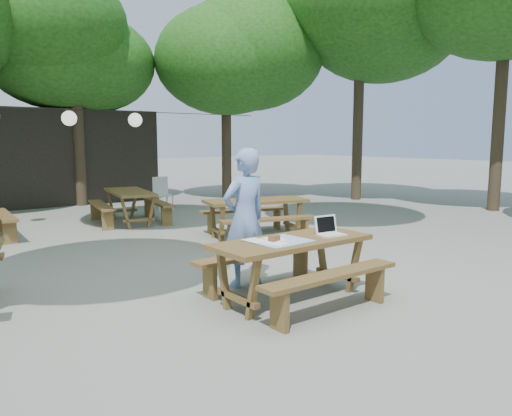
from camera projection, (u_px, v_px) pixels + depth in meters
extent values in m
plane|color=slate|center=(228.00, 277.00, 7.06)|extent=(80.00, 80.00, 0.00)
cube|color=black|center=(47.00, 156.00, 15.38)|extent=(6.00, 3.00, 2.80)
cube|color=#4D381B|center=(292.00, 242.00, 5.95)|extent=(2.00, 0.80, 0.06)
cube|color=#4D381B|center=(331.00, 275.00, 5.47)|extent=(1.90, 0.28, 0.05)
cube|color=#4D381B|center=(258.00, 254.00, 6.49)|extent=(1.90, 0.28, 0.05)
cube|color=#4D381B|center=(292.00, 272.00, 6.00)|extent=(1.70, 0.70, 0.69)
cube|color=#4D381B|center=(256.00, 201.00, 9.85)|extent=(2.14, 1.32, 0.06)
cube|color=#4D381B|center=(269.00, 219.00, 9.29)|extent=(1.90, 0.80, 0.05)
cube|color=#4D381B|center=(244.00, 210.00, 10.48)|extent=(1.90, 0.80, 0.05)
cube|color=#4D381B|center=(256.00, 220.00, 9.90)|extent=(1.83, 1.14, 0.69)
cube|color=#4D381B|center=(3.00, 215.00, 9.82)|extent=(0.41, 1.91, 0.05)
cube|color=#4D381B|center=(129.00, 192.00, 11.51)|extent=(1.17, 2.12, 0.06)
cube|color=#4D381B|center=(157.00, 202.00, 11.84)|extent=(0.64, 1.92, 0.05)
cube|color=#4D381B|center=(101.00, 205.00, 11.26)|extent=(0.64, 1.92, 0.05)
cube|color=#4D381B|center=(130.00, 208.00, 11.56)|extent=(1.01, 1.80, 0.69)
imported|color=#7191CF|center=(245.00, 218.00, 6.54)|extent=(0.67, 0.45, 1.82)
cube|color=silver|center=(163.00, 195.00, 13.67)|extent=(0.47, 0.47, 0.04)
cube|color=silver|center=(160.00, 185.00, 13.80)|extent=(0.44, 0.08, 0.48)
cube|color=silver|center=(163.00, 203.00, 13.70)|extent=(0.45, 0.45, 0.38)
cube|color=white|center=(332.00, 235.00, 6.17)|extent=(0.35, 0.26, 0.02)
cube|color=white|center=(326.00, 224.00, 6.25)|extent=(0.33, 0.09, 0.23)
cube|color=black|center=(326.00, 224.00, 6.25)|extent=(0.28, 0.07, 0.19)
cube|color=#3C76CE|center=(280.00, 241.00, 5.83)|extent=(0.68, 0.59, 0.01)
cube|color=white|center=(273.00, 243.00, 5.70)|extent=(0.31, 0.35, 0.00)
cube|color=white|center=(275.00, 239.00, 5.90)|extent=(0.28, 0.34, 0.00)
cube|color=white|center=(256.00, 240.00, 5.81)|extent=(0.23, 0.31, 0.00)
cube|color=brown|center=(274.00, 238.00, 5.79)|extent=(0.15, 0.12, 0.06)
cylinder|color=black|center=(99.00, 110.00, 11.70)|extent=(9.00, 0.02, 0.02)
sphere|color=white|center=(69.00, 118.00, 11.30)|extent=(0.34, 0.34, 0.34)
sphere|color=white|center=(135.00, 120.00, 12.27)|extent=(0.34, 0.34, 0.34)
cylinder|color=#2D2319|center=(78.00, 131.00, 14.41)|extent=(0.32, 0.32, 4.30)
ellipsoid|color=#194312|center=(74.00, 44.00, 14.07)|extent=(5.11, 5.11, 3.83)
cylinder|color=#2D2319|center=(226.00, 129.00, 16.35)|extent=(0.32, 0.32, 4.52)
ellipsoid|color=#194312|center=(226.00, 48.00, 16.00)|extent=(4.99, 4.99, 3.74)
cylinder|color=#2D2319|center=(358.00, 115.00, 15.78)|extent=(0.32, 0.32, 5.35)
ellipsoid|color=#194312|center=(361.00, 18.00, 15.37)|extent=(5.09, 5.09, 3.82)
cylinder|color=#2D2319|center=(499.00, 110.00, 13.26)|extent=(0.32, 0.32, 5.37)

